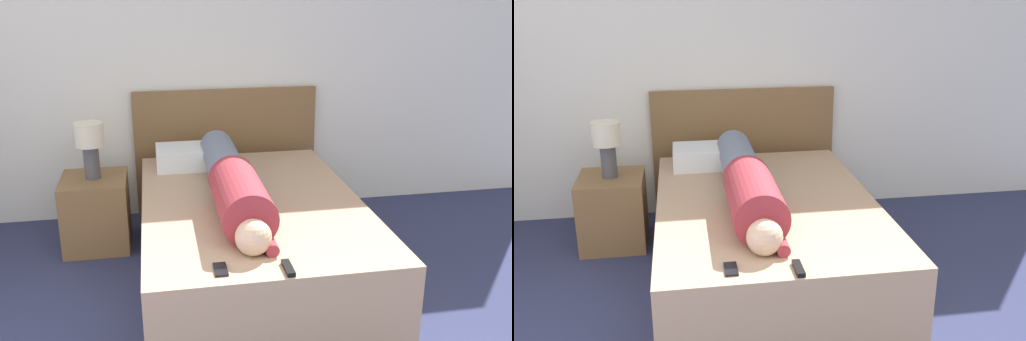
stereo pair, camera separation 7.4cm
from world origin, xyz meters
TOP-DOWN VIEW (x-y plane):
  - wall_back at (0.00, 3.52)m, footprint 5.95×0.06m
  - bed at (-0.01, 2.25)m, footprint 1.38×2.07m
  - headboard at (-0.01, 3.45)m, footprint 1.50×0.04m
  - nightstand at (-1.04, 2.93)m, footprint 0.47×0.49m
  - table_lamp at (-1.04, 2.93)m, footprint 0.20×0.20m
  - person_lying at (-0.13, 2.22)m, footprint 0.30×1.70m
  - pillow_near_headboard at (-0.32, 3.03)m, footprint 0.54×0.36m
  - tv_remote at (0.01, 1.31)m, footprint 0.04×0.15m
  - cell_phone at (-0.32, 1.37)m, footprint 0.06×0.13m

SIDE VIEW (x-z plane):
  - nightstand at x=-1.04m, z-range 0.00..0.53m
  - bed at x=-0.01m, z-range 0.00..0.54m
  - headboard at x=-0.01m, z-range 0.00..1.04m
  - cell_phone at x=-0.32m, z-range 0.54..0.56m
  - tv_remote at x=0.01m, z-range 0.54..0.57m
  - pillow_near_headboard at x=-0.32m, z-range 0.54..0.69m
  - person_lying at x=-0.13m, z-range 0.53..0.83m
  - table_lamp at x=-1.04m, z-range 0.58..0.99m
  - wall_back at x=0.00m, z-range 0.00..2.60m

